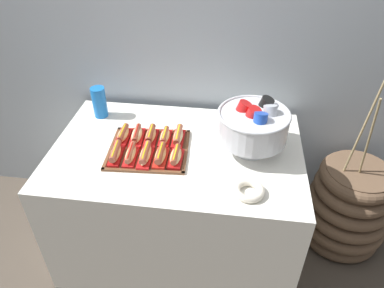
{
  "coord_description": "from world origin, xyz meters",
  "views": [
    {
      "loc": [
        0.28,
        -1.47,
        1.94
      ],
      "look_at": [
        0.08,
        -0.01,
        0.83
      ],
      "focal_mm": 33.89,
      "sensor_mm": 36.0,
      "label": 1
    }
  ],
  "objects_px": {
    "hot_dog_7": "(151,136)",
    "punch_bowl": "(253,124)",
    "buffet_table": "(178,199)",
    "floor_vase": "(347,206)",
    "serving_tray": "(149,150)",
    "hot_dog_1": "(131,155)",
    "hot_dog_6": "(137,135)",
    "hot_dog_9": "(179,137)",
    "donut": "(249,191)",
    "hot_dog_3": "(161,155)",
    "hot_dog_4": "(176,157)",
    "hot_dog_0": "(116,153)",
    "hot_dog_8": "(165,137)",
    "cup_stack": "(99,102)",
    "hot_dog_5": "(123,135)",
    "hot_dog_2": "(146,155)"
  },
  "relations": [
    {
      "from": "hot_dog_7",
      "to": "punch_bowl",
      "type": "bearing_deg",
      "value": -1.3
    },
    {
      "from": "buffet_table",
      "to": "floor_vase",
      "type": "height_order",
      "value": "floor_vase"
    },
    {
      "from": "serving_tray",
      "to": "hot_dog_7",
      "type": "bearing_deg",
      "value": 93.59
    },
    {
      "from": "hot_dog_1",
      "to": "hot_dog_6",
      "type": "height_order",
      "value": "hot_dog_6"
    },
    {
      "from": "hot_dog_9",
      "to": "donut",
      "type": "xyz_separation_m",
      "value": [
        0.37,
        -0.34,
        -0.02
      ]
    },
    {
      "from": "hot_dog_6",
      "to": "hot_dog_9",
      "type": "xyz_separation_m",
      "value": [
        0.22,
        0.01,
        0.0
      ]
    },
    {
      "from": "hot_dog_3",
      "to": "hot_dog_4",
      "type": "height_order",
      "value": "hot_dog_3"
    },
    {
      "from": "hot_dog_3",
      "to": "hot_dog_0",
      "type": "bearing_deg",
      "value": -176.41
    },
    {
      "from": "floor_vase",
      "to": "hot_dog_4",
      "type": "xyz_separation_m",
      "value": [
        -1.01,
        -0.32,
        0.54
      ]
    },
    {
      "from": "hot_dog_8",
      "to": "cup_stack",
      "type": "bearing_deg",
      "value": 153.86
    },
    {
      "from": "hot_dog_7",
      "to": "hot_dog_9",
      "type": "xyz_separation_m",
      "value": [
        0.15,
        0.01,
        0.0
      ]
    },
    {
      "from": "hot_dog_0",
      "to": "hot_dog_5",
      "type": "bearing_deg",
      "value": 93.59
    },
    {
      "from": "hot_dog_1",
      "to": "hot_dog_6",
      "type": "bearing_deg",
      "value": 93.59
    },
    {
      "from": "hot_dog_8",
      "to": "hot_dog_3",
      "type": "bearing_deg",
      "value": -86.41
    },
    {
      "from": "hot_dog_0",
      "to": "hot_dog_1",
      "type": "bearing_deg",
      "value": 3.59
    },
    {
      "from": "serving_tray",
      "to": "hot_dog_9",
      "type": "bearing_deg",
      "value": 32.4
    },
    {
      "from": "hot_dog_2",
      "to": "hot_dog_4",
      "type": "height_order",
      "value": "hot_dog_2"
    },
    {
      "from": "hot_dog_1",
      "to": "floor_vase",
      "type": "bearing_deg",
      "value": 14.98
    },
    {
      "from": "hot_dog_0",
      "to": "donut",
      "type": "height_order",
      "value": "hot_dog_0"
    },
    {
      "from": "floor_vase",
      "to": "punch_bowl",
      "type": "relative_size",
      "value": 3.22
    },
    {
      "from": "buffet_table",
      "to": "serving_tray",
      "type": "height_order",
      "value": "serving_tray"
    },
    {
      "from": "hot_dog_0",
      "to": "punch_bowl",
      "type": "distance_m",
      "value": 0.7
    },
    {
      "from": "hot_dog_6",
      "to": "donut",
      "type": "height_order",
      "value": "hot_dog_6"
    },
    {
      "from": "punch_bowl",
      "to": "cup_stack",
      "type": "distance_m",
      "value": 0.91
    },
    {
      "from": "hot_dog_7",
      "to": "cup_stack",
      "type": "height_order",
      "value": "cup_stack"
    },
    {
      "from": "serving_tray",
      "to": "hot_dog_0",
      "type": "relative_size",
      "value": 2.56
    },
    {
      "from": "hot_dog_1",
      "to": "hot_dog_3",
      "type": "bearing_deg",
      "value": 3.59
    },
    {
      "from": "hot_dog_5",
      "to": "cup_stack",
      "type": "distance_m",
      "value": 0.3
    },
    {
      "from": "hot_dog_8",
      "to": "hot_dog_9",
      "type": "relative_size",
      "value": 0.91
    },
    {
      "from": "buffet_table",
      "to": "hot_dog_2",
      "type": "relative_size",
      "value": 7.12
    },
    {
      "from": "hot_dog_3",
      "to": "hot_dog_5",
      "type": "relative_size",
      "value": 1.05
    },
    {
      "from": "hot_dog_0",
      "to": "hot_dog_3",
      "type": "relative_size",
      "value": 1.03
    },
    {
      "from": "hot_dog_0",
      "to": "cup_stack",
      "type": "relative_size",
      "value": 0.91
    },
    {
      "from": "hot_dog_3",
      "to": "hot_dog_4",
      "type": "bearing_deg",
      "value": 3.59
    },
    {
      "from": "serving_tray",
      "to": "donut",
      "type": "relative_size",
      "value": 2.95
    },
    {
      "from": "serving_tray",
      "to": "hot_dog_8",
      "type": "xyz_separation_m",
      "value": [
        0.07,
        0.09,
        0.03
      ]
    },
    {
      "from": "buffet_table",
      "to": "hot_dog_6",
      "type": "relative_size",
      "value": 7.6
    },
    {
      "from": "floor_vase",
      "to": "donut",
      "type": "relative_size",
      "value": 7.96
    },
    {
      "from": "hot_dog_8",
      "to": "donut",
      "type": "height_order",
      "value": "hot_dog_8"
    },
    {
      "from": "hot_dog_2",
      "to": "hot_dog_6",
      "type": "bearing_deg",
      "value": 118.03
    },
    {
      "from": "hot_dog_0",
      "to": "hot_dog_4",
      "type": "relative_size",
      "value": 1.09
    },
    {
      "from": "hot_dog_6",
      "to": "hot_dog_8",
      "type": "relative_size",
      "value": 1.12
    },
    {
      "from": "hot_dog_1",
      "to": "donut",
      "type": "bearing_deg",
      "value": -15.52
    },
    {
      "from": "cup_stack",
      "to": "donut",
      "type": "relative_size",
      "value": 1.26
    },
    {
      "from": "floor_vase",
      "to": "hot_dog_6",
      "type": "bearing_deg",
      "value": -172.41
    },
    {
      "from": "hot_dog_4",
      "to": "punch_bowl",
      "type": "bearing_deg",
      "value": 21.34
    },
    {
      "from": "hot_dog_3",
      "to": "hot_dog_9",
      "type": "relative_size",
      "value": 0.97
    },
    {
      "from": "hot_dog_0",
      "to": "hot_dog_5",
      "type": "height_order",
      "value": "hot_dog_0"
    },
    {
      "from": "hot_dog_9",
      "to": "cup_stack",
      "type": "relative_size",
      "value": 0.92
    },
    {
      "from": "hot_dog_1",
      "to": "hot_dog_6",
      "type": "distance_m",
      "value": 0.17
    }
  ]
}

